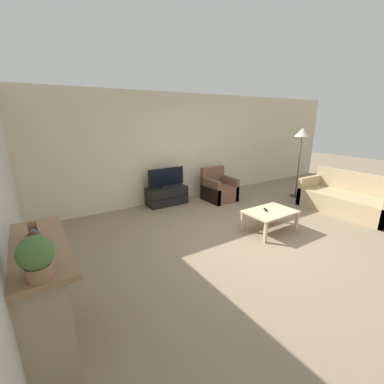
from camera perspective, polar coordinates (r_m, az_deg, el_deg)
name	(u,v)px	position (r m, az deg, el deg)	size (l,w,h in m)	color
ground_plane	(253,238)	(4.87, 13.37, -9.95)	(24.00, 24.00, 0.00)	#89755B
wall_back	(175,148)	(6.68, -3.86, 9.68)	(12.00, 0.06, 2.70)	beige
wall_left	(0,201)	(3.06, -36.90, -1.56)	(0.06, 12.00, 2.70)	beige
fireplace	(43,298)	(2.85, -30.13, -19.63)	(0.47, 1.31, 1.07)	tan
mantel_vase_left	(35,250)	(2.19, -31.45, -10.99)	(0.09, 0.09, 0.29)	#512D23
mantel_vase_centre_left	(35,241)	(2.48, -31.58, -9.25)	(0.10, 0.10, 0.18)	#385670
mantel_clock	(34,232)	(2.70, -31.76, -7.49)	(0.08, 0.11, 0.15)	brown
potted_plant	(36,256)	(2.03, -31.37, -12.09)	(0.23, 0.23, 0.31)	#936B4C
tv_stand	(167,196)	(6.46, -5.63, -0.82)	(1.00, 0.46, 0.45)	black
tv	(166,178)	(6.34, -5.74, 3.03)	(0.95, 0.18, 0.48)	black
armchair	(218,190)	(6.79, 5.89, 0.54)	(0.70, 0.76, 0.85)	brown
coffee_table	(270,213)	(5.10, 16.96, -4.57)	(0.95, 0.66, 0.41)	#CCB289
remote	(266,210)	(5.09, 16.06, -3.82)	(0.11, 0.15, 0.02)	black
couch	(348,200)	(6.90, 31.33, -1.50)	(0.94, 1.95, 0.88)	tan
floor_lamp	(302,136)	(7.43, 23.28, 11.34)	(0.39, 0.39, 1.85)	black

